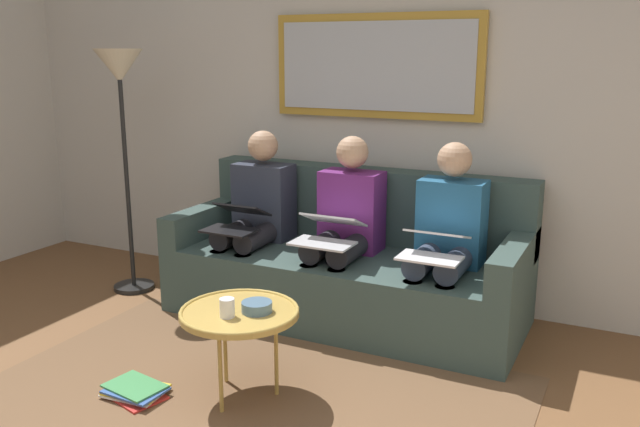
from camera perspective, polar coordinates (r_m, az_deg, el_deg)
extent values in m
cube|color=beige|center=(4.52, 5.13, 9.24)|extent=(6.00, 0.12, 2.60)
cube|color=brown|center=(3.37, -6.66, -15.57)|extent=(2.60, 1.80, 0.01)
cube|color=#384C47|center=(4.25, 2.10, -6.08)|extent=(2.20, 0.90, 0.42)
cube|color=#384C47|center=(4.43, 4.01, 0.79)|extent=(2.20, 0.20, 0.48)
cube|color=#384C47|center=(3.87, 16.23, -3.81)|extent=(0.14, 0.90, 0.20)
cube|color=#384C47|center=(4.66, -9.50, -0.50)|extent=(0.14, 0.90, 0.20)
cube|color=#B7892D|center=(4.42, 4.76, 12.39)|extent=(1.41, 0.04, 0.66)
cube|color=#B2B7BC|center=(4.40, 4.64, 12.39)|extent=(1.31, 0.01, 0.56)
cylinder|color=tan|center=(3.24, -6.88, -8.41)|extent=(0.57, 0.57, 0.03)
torus|color=tan|center=(3.24, -6.88, -8.21)|extent=(0.57, 0.57, 0.02)
cylinder|color=#B28E42|center=(3.20, -8.47, -13.12)|extent=(0.02, 0.02, 0.42)
cylinder|color=#B28E42|center=(3.32, -3.75, -11.94)|extent=(0.02, 0.02, 0.42)
cylinder|color=#B28E42|center=(3.47, -8.08, -10.91)|extent=(0.02, 0.02, 0.42)
cylinder|color=silver|center=(3.15, -7.91, -7.95)|extent=(0.07, 0.07, 0.09)
cylinder|color=slate|center=(3.20, -5.39, -7.91)|extent=(0.15, 0.15, 0.05)
cube|color=#235B84|center=(4.00, 11.14, -0.71)|extent=(0.38, 0.22, 0.50)
sphere|color=tan|center=(3.93, 11.39, 4.53)|extent=(0.20, 0.20, 0.20)
cylinder|color=#384256|center=(3.83, 11.48, -4.16)|extent=(0.14, 0.42, 0.14)
cylinder|color=#384256|center=(3.88, 8.91, -3.83)|extent=(0.14, 0.42, 0.14)
cylinder|color=#384256|center=(3.74, 10.42, -9.16)|extent=(0.11, 0.11, 0.42)
cylinder|color=#384256|center=(3.79, 7.78, -8.75)|extent=(0.11, 0.11, 0.42)
cube|color=white|center=(3.64, 9.30, -3.77)|extent=(0.33, 0.20, 0.01)
cube|color=white|center=(3.73, 9.95, -1.72)|extent=(0.33, 0.20, 0.07)
cube|color=#A5C6EA|center=(3.72, 9.94, -1.67)|extent=(0.30, 0.17, 0.05)
cube|color=#66236B|center=(4.21, 2.72, 0.24)|extent=(0.38, 0.22, 0.50)
sphere|color=tan|center=(4.14, 2.77, 5.24)|extent=(0.20, 0.20, 0.20)
cylinder|color=#232328|center=(4.03, 2.66, -3.00)|extent=(0.14, 0.42, 0.14)
cylinder|color=#232328|center=(4.10, 0.36, -2.68)|extent=(0.14, 0.42, 0.14)
cylinder|color=#232328|center=(3.94, 1.38, -7.69)|extent=(0.11, 0.11, 0.42)
cylinder|color=#232328|center=(4.02, -0.97, -7.28)|extent=(0.11, 0.11, 0.42)
cube|color=silver|center=(3.86, 0.20, -2.56)|extent=(0.36, 0.22, 0.01)
cube|color=silver|center=(3.97, 1.16, -0.53)|extent=(0.36, 0.21, 0.10)
cube|color=#A5C6EA|center=(3.96, 1.14, -0.49)|extent=(0.32, 0.18, 0.08)
cube|color=#2D3342|center=(4.49, -4.78, 1.08)|extent=(0.38, 0.22, 0.50)
sphere|color=tan|center=(4.43, -4.88, 5.76)|extent=(0.20, 0.20, 0.20)
cylinder|color=#232328|center=(4.32, -5.14, -1.91)|extent=(0.14, 0.42, 0.14)
cylinder|color=#232328|center=(4.41, -7.14, -1.62)|extent=(0.14, 0.42, 0.14)
cylinder|color=#232328|center=(4.23, -6.55, -6.25)|extent=(0.11, 0.11, 0.42)
cylinder|color=#232328|center=(4.33, -8.56, -5.86)|extent=(0.11, 0.11, 0.42)
cube|color=black|center=(4.17, -7.72, -1.44)|extent=(0.32, 0.21, 0.01)
cube|color=black|center=(4.27, -6.63, 0.36)|extent=(0.32, 0.20, 0.10)
cube|color=#A5C6EA|center=(4.27, -6.66, 0.40)|extent=(0.29, 0.17, 0.08)
cube|color=red|center=(3.50, -15.40, -14.71)|extent=(0.32, 0.27, 0.01)
cube|color=white|center=(3.51, -15.48, -14.43)|extent=(0.30, 0.22, 0.01)
cube|color=yellow|center=(3.51, -15.38, -14.24)|extent=(0.30, 0.23, 0.01)
cube|color=#33569E|center=(3.49, -15.41, -14.29)|extent=(0.29, 0.21, 0.01)
cube|color=#3D8C4C|center=(3.50, -15.49, -13.97)|extent=(0.31, 0.24, 0.01)
cylinder|color=black|center=(4.97, -15.53, -6.00)|extent=(0.28, 0.28, 0.03)
cylinder|color=black|center=(4.78, -16.09, 2.33)|extent=(0.03, 0.03, 1.50)
cone|color=beige|center=(4.69, -16.75, 11.95)|extent=(0.32, 0.32, 0.22)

